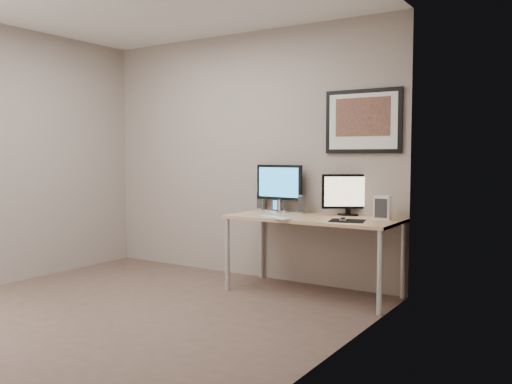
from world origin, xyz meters
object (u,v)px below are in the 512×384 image
(monitor_large, at_px, (279,186))
(fan_unit, at_px, (383,208))
(monitor_tv, at_px, (348,193))
(speaker_left, at_px, (262,200))
(desk, at_px, (313,224))
(keyboard, at_px, (275,218))
(speaker_right, at_px, (302,204))
(framed_art, at_px, (363,121))
(phone_dock, at_px, (275,206))

(monitor_large, distance_m, fan_unit, 1.15)
(monitor_tv, relative_size, fan_unit, 2.03)
(speaker_left, bearing_deg, desk, -16.38)
(speaker_left, xyz_separation_m, keyboard, (0.51, -0.59, -0.09))
(speaker_right, distance_m, keyboard, 0.51)
(desk, relative_size, framed_art, 2.13)
(monitor_large, bearing_deg, phone_dock, -77.91)
(fan_unit, bearing_deg, keyboard, -154.89)
(desk, xyz_separation_m, speaker_left, (-0.75, 0.30, 0.16))
(speaker_right, bearing_deg, monitor_tv, -8.86)
(fan_unit, bearing_deg, phone_dock, 178.32)
(monitor_large, relative_size, phone_dock, 3.84)
(framed_art, relative_size, monitor_tv, 1.72)
(framed_art, relative_size, keyboard, 1.96)
(framed_art, bearing_deg, speaker_left, -178.39)
(monitor_large, height_order, speaker_left, monitor_large)
(desk, distance_m, monitor_tv, 0.46)
(speaker_right, bearing_deg, monitor_large, 155.20)
(phone_dock, bearing_deg, monitor_tv, 11.22)
(desk, xyz_separation_m, monitor_large, (-0.51, 0.25, 0.33))
(monitor_tv, xyz_separation_m, speaker_right, (-0.46, -0.06, -0.12))
(monitor_large, bearing_deg, monitor_tv, 4.16)
(desk, relative_size, monitor_large, 3.06)
(monitor_large, height_order, monitor_tv, monitor_large)
(speaker_right, bearing_deg, fan_unit, -22.39)
(keyboard, height_order, fan_unit, fan_unit)
(framed_art, xyz_separation_m, monitor_large, (-0.86, -0.08, -0.63))
(monitor_tv, relative_size, phone_dock, 3.21)
(monitor_tv, bearing_deg, framed_art, -10.02)
(speaker_left, relative_size, keyboard, 0.51)
(desk, height_order, fan_unit, fan_unit)
(monitor_tv, distance_m, speaker_right, 0.48)
(speaker_right, bearing_deg, keyboard, -107.98)
(monitor_large, bearing_deg, speaker_left, 171.30)
(framed_art, distance_m, speaker_left, 1.36)
(phone_dock, bearing_deg, desk, -15.93)
(monitor_large, height_order, speaker_right, monitor_large)
(monitor_large, xyz_separation_m, monitor_tv, (0.74, 0.03, -0.05))
(phone_dock, xyz_separation_m, fan_unit, (1.12, -0.02, 0.04))
(speaker_left, relative_size, speaker_right, 1.09)
(monitor_tv, bearing_deg, desk, -162.13)
(framed_art, distance_m, monitor_tv, 0.69)
(monitor_large, relative_size, speaker_left, 2.66)
(desk, xyz_separation_m, phone_dock, (-0.49, 0.15, 0.13))
(monitor_large, bearing_deg, fan_unit, -3.98)
(speaker_left, xyz_separation_m, fan_unit, (1.37, -0.17, 0.01))
(desk, relative_size, speaker_right, 8.86)
(phone_dock, bearing_deg, speaker_right, 15.29)
(desk, height_order, phone_dock, phone_dock)
(phone_dock, relative_size, keyboard, 0.36)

